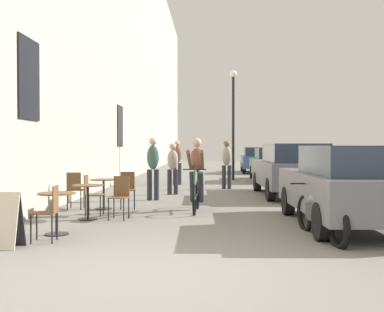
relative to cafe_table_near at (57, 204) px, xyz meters
The scene contains 22 objects.
ground_plane 3.19m from the cafe_table_near, 49.90° to the right, with size 88.00×88.00×0.00m, color slate.
building_facade_left 13.35m from the cafe_table_near, 96.99° to the left, with size 0.54×68.00×14.00m.
cafe_table_near is the anchor object (origin of this frame).
cafe_chair_near_toward_street 0.60m from the cafe_table_near, 82.75° to the right, with size 0.41×0.41×0.89m.
cafe_table_mid 1.65m from the cafe_table_near, 86.51° to the left, with size 0.64×0.64×0.72m.
cafe_chair_mid_toward_street 1.88m from the cafe_table_near, 66.37° to the left, with size 0.43×0.43×0.89m.
cafe_chair_mid_toward_wall 2.20m from the cafe_table_near, 89.36° to the left, with size 0.39×0.39×0.89m.
cafe_table_far 3.30m from the cafe_table_near, 89.12° to the left, with size 0.64×0.64×0.72m.
cafe_chair_far_toward_street 3.28m from the cafe_table_near, 101.07° to the left, with size 0.39×0.39×0.89m.
cafe_chair_far_toward_wall 3.43m from the cafe_table_near, 79.59° to the left, with size 0.44×0.44×0.89m.
sandwich_board_sign 1.15m from the cafe_table_near, 113.74° to the right, with size 0.58×0.43×0.84m.
cyclist_on_bicycle 3.83m from the cafe_table_near, 52.93° to the left, with size 0.52×1.76×1.74m.
pedestrian_near 5.29m from the cafe_table_near, 78.90° to the left, with size 0.38×0.29×1.76m.
pedestrian_mid 6.92m from the cafe_table_near, 77.96° to the left, with size 0.38×0.29×1.62m.
pedestrian_far 9.31m from the cafe_table_near, 69.86° to the left, with size 0.35×0.26×1.71m.
pedestrian_furthest 10.55m from the cafe_table_near, 82.82° to the left, with size 0.35×0.26×1.74m.
street_lamp 13.79m from the cafe_table_near, 74.41° to the left, with size 0.32×0.32×4.90m.
parked_car_nearest 5.28m from the cafe_table_near, 10.49° to the left, with size 1.90×4.33×1.53m.
parked_car_second 8.19m from the cafe_table_near, 51.51° to the left, with size 1.98×4.51×1.59m.
parked_car_third 13.85m from the cafe_table_near, 67.33° to the left, with size 1.76×4.08×1.44m.
parked_car_fourth 19.81m from the cafe_table_near, 74.53° to the left, with size 1.84×4.15×1.46m.
parked_motorcycle 4.45m from the cafe_table_near, ahead, with size 0.62×2.14×0.92m.
Camera 1 is at (0.61, -5.46, 1.51)m, focal length 43.74 mm.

